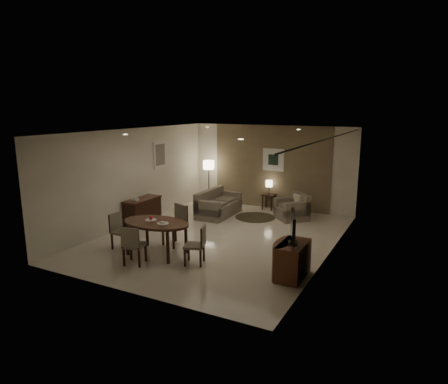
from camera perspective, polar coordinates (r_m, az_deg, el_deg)
The scene contains 31 objects.
room_shell at distance 10.30m, azimuth 0.52°, elevation 1.30°, with size 5.50×7.00×2.70m.
taupe_accent at distance 13.09m, azimuth 6.68°, elevation 3.55°, with size 3.96×0.03×2.70m, color olive.
curtain_wall at distance 9.04m, azimuth 14.63°, elevation -0.84°, with size 0.08×6.70×2.58m, color beige, non-canonical shape.
curtain_rod at distance 8.85m, azimuth 15.09°, elevation 7.52°, with size 0.03×0.03×6.80m, color black.
art_back_frame at distance 12.99m, azimuth 7.08°, elevation 4.59°, with size 0.72×0.03×0.72m, color silver.
art_back_canvas at distance 12.98m, azimuth 7.05°, elevation 4.58°, with size 0.34×0.01×0.34m, color #192D20.
art_left_frame at distance 12.32m, azimuth -9.14°, elevation 5.29°, with size 0.03×0.60×0.80m, color silver.
art_left_canvas at distance 12.32m, azimuth -9.09°, elevation 5.29°, with size 0.01×0.46×0.64m, color gray.
downlight_nl at distance 9.10m, azimuth -13.91°, elevation 7.98°, with size 0.10×0.10×0.01m, color white.
downlight_nr at distance 7.55m, azimuth 2.43°, elevation 7.53°, with size 0.10×0.10×0.01m, color white.
downlight_fl at distance 12.03m, azimuth -2.42°, elevation 9.26°, with size 0.10×0.10×0.01m, color white.
downlight_fr at distance 10.91m, azimuth 10.59°, elevation 8.77°, with size 0.10×0.10×0.01m, color white.
console_desk at distance 11.53m, azimuth -11.52°, elevation -2.74°, with size 0.48×1.20×0.75m, color #4C2318, non-canonical shape.
telephone at distance 11.20m, azimuth -12.58°, elevation -0.99°, with size 0.20×0.14×0.09m, color white, non-canonical shape.
tv_cabinet at distance 8.01m, azimuth 9.79°, elevation -9.59°, with size 0.48×0.90×0.70m, color #5A331B, non-canonical shape.
flat_tv at distance 7.79m, azimuth 9.83°, elevation -4.99°, with size 0.06×0.88×0.60m, color black, non-canonical shape.
dining_table at distance 9.19m, azimuth -9.59°, elevation -6.50°, with size 1.61×1.01×0.76m, color #4C2318, non-canonical shape.
chair_near at distance 8.72m, azimuth -12.68°, elevation -7.34°, with size 0.41×0.41×0.85m, color gray, non-canonical shape.
chair_far at distance 9.67m, azimuth -7.12°, elevation -4.80°, with size 0.47×0.47×0.97m, color gray, non-canonical shape.
chair_left at distance 9.70m, azimuth -14.38°, elevation -5.46°, with size 0.40×0.40×0.84m, color gray, non-canonical shape.
chair_right at distance 8.52m, azimuth -4.26°, elevation -7.57°, with size 0.41×0.41×0.84m, color gray, non-canonical shape.
plate_a at distance 9.22m, azimuth -10.38°, elevation -3.96°, with size 0.26×0.26×0.02m, color white.
plate_b at distance 8.91m, azimuth -8.73°, elevation -4.47°, with size 0.26×0.26×0.02m, color white.
fruit_apple at distance 9.21m, azimuth -10.39°, elevation -3.64°, with size 0.09×0.09×0.09m, color red.
napkin at distance 8.90m, azimuth -8.74°, elevation -4.33°, with size 0.12×0.08×0.03m, color white.
round_rug at distance 12.12m, azimuth 4.47°, elevation -3.60°, with size 1.20×1.20×0.01m, color #3D3522.
sofa at distance 12.22m, azimuth -0.76°, elevation -1.58°, with size 0.83×1.65×0.78m, color gray, non-canonical shape.
armchair at distance 11.98m, azimuth 9.67°, elevation -2.08°, with size 0.85×0.81×0.76m, color gray, non-canonical shape.
side_table at distance 13.06m, azimuth 6.41°, elevation -1.38°, with size 0.39×0.39×0.50m, color black, non-canonical shape.
table_lamp at distance 12.95m, azimuth 6.46°, elevation 0.77°, with size 0.22×0.22×0.50m, color #FFEAC1, non-canonical shape.
floor_lamp at distance 13.66m, azimuth -2.18°, elevation 1.41°, with size 0.38×0.38×1.49m, color #FFE5B7, non-canonical shape.
Camera 1 is at (4.59, -8.61, 3.30)m, focal length 32.00 mm.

